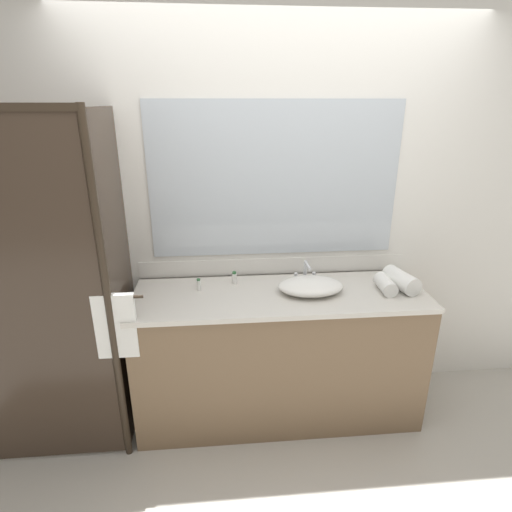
{
  "coord_description": "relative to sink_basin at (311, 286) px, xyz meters",
  "views": [
    {
      "loc": [
        -0.35,
        -2.25,
        2.0
      ],
      "look_at": [
        -0.15,
        0.0,
        1.15
      ],
      "focal_mm": 28.85,
      "sensor_mm": 36.0,
      "label": 1
    }
  ],
  "objects": [
    {
      "name": "ground_plane",
      "position": [
        -0.19,
        0.0,
        -0.94
      ],
      "size": [
        8.0,
        8.0,
        0.0
      ],
      "primitive_type": "plane",
      "color": "#B7B2A8"
    },
    {
      "name": "vanity_cabinet",
      "position": [
        -0.19,
        0.01,
        -0.49
      ],
      "size": [
        1.8,
        0.58,
        0.9
      ],
      "color": "brown",
      "rests_on": "ground_plane"
    },
    {
      "name": "amenity_bottle_conditioner",
      "position": [
        -0.69,
        0.09,
        -0.01
      ],
      "size": [
        0.03,
        0.03,
        0.08
      ],
      "color": "white",
      "rests_on": "vanity_cabinet"
    },
    {
      "name": "shower_enclosure",
      "position": [
        -1.46,
        -0.19,
        0.08
      ],
      "size": [
        1.2,
        0.59,
        2.0
      ],
      "color": "#2D2319",
      "rests_on": "ground_plane"
    },
    {
      "name": "amenity_bottle_body_wash",
      "position": [
        -0.46,
        0.17,
        -0.0
      ],
      "size": [
        0.03,
        0.03,
        0.08
      ],
      "color": "white",
      "rests_on": "vanity_cabinet"
    },
    {
      "name": "faucet",
      "position": [
        0.0,
        0.16,
        0.01
      ],
      "size": [
        0.17,
        0.16,
        0.15
      ],
      "color": "silver",
      "rests_on": "vanity_cabinet"
    },
    {
      "name": "rolled_towel_middle",
      "position": [
        0.46,
        -0.03,
        0.0
      ],
      "size": [
        0.1,
        0.2,
        0.09
      ],
      "primitive_type": "cylinder",
      "rotation": [
        1.57,
        0.0,
        -0.03
      ],
      "color": "white",
      "rests_on": "vanity_cabinet"
    },
    {
      "name": "sink_basin",
      "position": [
        0.0,
        0.0,
        0.0
      ],
      "size": [
        0.4,
        0.28,
        0.09
      ],
      "primitive_type": "ellipsoid",
      "color": "white",
      "rests_on": "vanity_cabinet"
    },
    {
      "name": "rolled_towel_near_edge",
      "position": [
        0.57,
        -0.0,
        0.02
      ],
      "size": [
        0.17,
        0.27,
        0.12
      ],
      "primitive_type": "cylinder",
      "rotation": [
        1.57,
        0.0,
        0.24
      ],
      "color": "white",
      "rests_on": "vanity_cabinet"
    },
    {
      "name": "wall_back_with_mirror",
      "position": [
        -0.19,
        0.34,
        0.36
      ],
      "size": [
        4.4,
        0.06,
        2.6
      ],
      "color": "silver",
      "rests_on": "ground_plane"
    }
  ]
}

